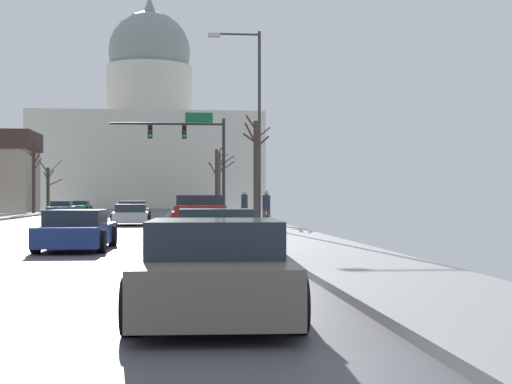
{
  "coord_description": "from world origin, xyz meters",
  "views": [
    {
      "loc": [
        4.62,
        -35.88,
        1.52
      ],
      "look_at": [
        11.83,
        36.98,
        2.03
      ],
      "focal_mm": 53.59,
      "sensor_mm": 36.0,
      "label": 1
    }
  ],
  "objects_px": {
    "sedan_near_05": "(215,240)",
    "sedan_oncoming_01": "(79,207)",
    "pickup_truck_near_03": "(200,218)",
    "sedan_near_06": "(214,271)",
    "pedestrian_01": "(244,205)",
    "signal_gantry": "(193,143)",
    "sedan_near_02": "(194,218)",
    "sedan_oncoming_00": "(61,209)",
    "sedan_near_01": "(131,215)",
    "pedestrian_00": "(266,207)",
    "sedan_near_04": "(77,231)",
    "sedan_near_00": "(133,212)",
    "street_lamp_right": "(253,113)"
  },
  "relations": [
    {
      "from": "sedan_near_05",
      "to": "sedan_oncoming_01",
      "type": "distance_m",
      "value": 59.99
    },
    {
      "from": "pickup_truck_near_03",
      "to": "sedan_near_06",
      "type": "height_order",
      "value": "pickup_truck_near_03"
    },
    {
      "from": "pedestrian_01",
      "to": "signal_gantry",
      "type": "bearing_deg",
      "value": 100.56
    },
    {
      "from": "sedan_near_05",
      "to": "sedan_near_02",
      "type": "bearing_deg",
      "value": 90.42
    },
    {
      "from": "sedan_oncoming_00",
      "to": "pedestrian_01",
      "type": "xyz_separation_m",
      "value": [
        12.93,
        -23.35,
        0.54
      ]
    },
    {
      "from": "pickup_truck_near_03",
      "to": "sedan_near_02",
      "type": "bearing_deg",
      "value": 91.01
    },
    {
      "from": "sedan_near_01",
      "to": "sedan_near_02",
      "type": "bearing_deg",
      "value": -62.73
    },
    {
      "from": "pedestrian_00",
      "to": "sedan_near_05",
      "type": "bearing_deg",
      "value": -100.42
    },
    {
      "from": "sedan_oncoming_01",
      "to": "sedan_near_05",
      "type": "bearing_deg",
      "value": -79.84
    },
    {
      "from": "sedan_near_02",
      "to": "sedan_oncoming_00",
      "type": "bearing_deg",
      "value": 110.58
    },
    {
      "from": "sedan_near_01",
      "to": "pickup_truck_near_03",
      "type": "relative_size",
      "value": 0.78
    },
    {
      "from": "sedan_oncoming_01",
      "to": "sedan_near_04",
      "type": "bearing_deg",
      "value": -82.69
    },
    {
      "from": "sedan_near_00",
      "to": "sedan_near_06",
      "type": "bearing_deg",
      "value": -84.98
    },
    {
      "from": "signal_gantry",
      "to": "sedan_near_06",
      "type": "relative_size",
      "value": 1.68
    },
    {
      "from": "sedan_near_00",
      "to": "signal_gantry",
      "type": "bearing_deg",
      "value": 48.45
    },
    {
      "from": "sedan_oncoming_01",
      "to": "pickup_truck_near_03",
      "type": "bearing_deg",
      "value": -77.36
    },
    {
      "from": "sedan_near_06",
      "to": "pedestrian_01",
      "type": "height_order",
      "value": "pedestrian_01"
    },
    {
      "from": "sedan_near_05",
      "to": "sedan_near_00",
      "type": "bearing_deg",
      "value": 96.67
    },
    {
      "from": "street_lamp_right",
      "to": "sedan_near_02",
      "type": "relative_size",
      "value": 2.07
    },
    {
      "from": "sedan_near_01",
      "to": "sedan_near_06",
      "type": "height_order",
      "value": "sedan_near_06"
    },
    {
      "from": "pickup_truck_near_03",
      "to": "sedan_near_04",
      "type": "height_order",
      "value": "pickup_truck_near_03"
    },
    {
      "from": "sedan_near_04",
      "to": "pedestrian_01",
      "type": "xyz_separation_m",
      "value": [
        6.31,
        17.07,
        0.56
      ]
    },
    {
      "from": "sedan_near_02",
      "to": "pedestrian_00",
      "type": "distance_m",
      "value": 4.25
    },
    {
      "from": "sedan_near_04",
      "to": "signal_gantry",
      "type": "bearing_deg",
      "value": 82.82
    },
    {
      "from": "sedan_near_02",
      "to": "pedestrian_00",
      "type": "relative_size",
      "value": 2.56
    },
    {
      "from": "sedan_near_01",
      "to": "sedan_near_05",
      "type": "distance_m",
      "value": 25.58
    },
    {
      "from": "street_lamp_right",
      "to": "sedan_near_05",
      "type": "xyz_separation_m",
      "value": [
        -2.54,
        -17.85,
        -4.8
      ]
    },
    {
      "from": "sedan_near_04",
      "to": "sedan_oncoming_01",
      "type": "distance_m",
      "value": 53.74
    },
    {
      "from": "sedan_near_04",
      "to": "sedan_oncoming_01",
      "type": "bearing_deg",
      "value": 97.31
    },
    {
      "from": "sedan_oncoming_00",
      "to": "pedestrian_00",
      "type": "xyz_separation_m",
      "value": [
        13.32,
        -30.13,
        0.51
      ]
    },
    {
      "from": "sedan_near_02",
      "to": "street_lamp_right",
      "type": "bearing_deg",
      "value": -21.81
    },
    {
      "from": "sedan_near_04",
      "to": "sedan_oncoming_00",
      "type": "distance_m",
      "value": 40.95
    },
    {
      "from": "street_lamp_right",
      "to": "pedestrian_00",
      "type": "height_order",
      "value": "street_lamp_right"
    },
    {
      "from": "sedan_near_05",
      "to": "pickup_truck_near_03",
      "type": "bearing_deg",
      "value": 90.08
    },
    {
      "from": "sedan_oncoming_01",
      "to": "pedestrian_00",
      "type": "distance_m",
      "value": 45.1
    },
    {
      "from": "pedestrian_00",
      "to": "sedan_oncoming_00",
      "type": "bearing_deg",
      "value": 113.85
    },
    {
      "from": "signal_gantry",
      "to": "sedan_oncoming_01",
      "type": "xyz_separation_m",
      "value": [
        -10.66,
        22.92,
        -4.74
      ]
    },
    {
      "from": "pickup_truck_near_03",
      "to": "sedan_near_04",
      "type": "bearing_deg",
      "value": -121.21
    },
    {
      "from": "pedestrian_00",
      "to": "sedan_near_02",
      "type": "bearing_deg",
      "value": 137.02
    },
    {
      "from": "signal_gantry",
      "to": "sedan_near_02",
      "type": "distance_m",
      "value": 17.85
    },
    {
      "from": "pedestrian_01",
      "to": "sedan_near_00",
      "type": "bearing_deg",
      "value": 124.87
    },
    {
      "from": "sedan_near_05",
      "to": "sedan_oncoming_00",
      "type": "xyz_separation_m",
      "value": [
        -10.37,
        46.17,
        -0.02
      ]
    },
    {
      "from": "signal_gantry",
      "to": "sedan_near_05",
      "type": "bearing_deg",
      "value": -90.13
    },
    {
      "from": "pickup_truck_near_03",
      "to": "sedan_near_04",
      "type": "relative_size",
      "value": 1.21
    },
    {
      "from": "street_lamp_right",
      "to": "sedan_near_01",
      "type": "distance_m",
      "value": 10.75
    },
    {
      "from": "pickup_truck_near_03",
      "to": "sedan_near_06",
      "type": "relative_size",
      "value": 1.22
    },
    {
      "from": "pickup_truck_near_03",
      "to": "sedan_oncoming_01",
      "type": "bearing_deg",
      "value": 102.64
    },
    {
      "from": "sedan_near_04",
      "to": "sedan_near_05",
      "type": "relative_size",
      "value": 1.03
    },
    {
      "from": "street_lamp_right",
      "to": "sedan_near_00",
      "type": "xyz_separation_m",
      "value": [
        -6.27,
        14.0,
        -4.79
      ]
    },
    {
      "from": "sedan_near_06",
      "to": "pedestrian_00",
      "type": "xyz_separation_m",
      "value": [
        3.27,
        23.01,
        0.51
      ]
    }
  ]
}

